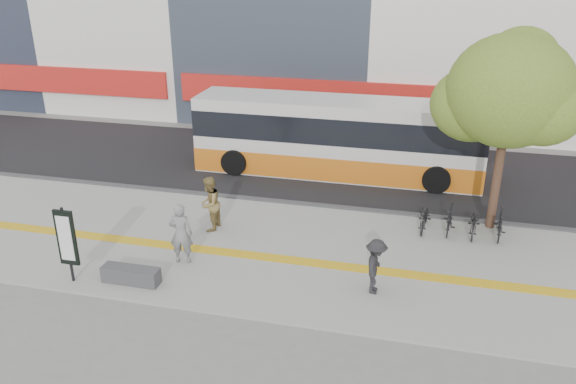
% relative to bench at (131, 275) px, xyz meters
% --- Properties ---
extents(ground, '(120.00, 120.00, 0.00)m').
position_rel_bench_xyz_m(ground, '(2.60, 1.20, -0.30)').
color(ground, slate).
rests_on(ground, ground).
extents(sidewalk, '(40.00, 7.00, 0.08)m').
position_rel_bench_xyz_m(sidewalk, '(2.60, 2.70, -0.27)').
color(sidewalk, gray).
rests_on(sidewalk, ground).
extents(tactile_strip, '(40.00, 0.45, 0.01)m').
position_rel_bench_xyz_m(tactile_strip, '(2.60, 2.20, -0.22)').
color(tactile_strip, gold).
rests_on(tactile_strip, sidewalk).
extents(street, '(40.00, 8.00, 0.06)m').
position_rel_bench_xyz_m(street, '(2.60, 10.20, -0.28)').
color(street, black).
rests_on(street, ground).
extents(curb, '(40.00, 0.25, 0.14)m').
position_rel_bench_xyz_m(curb, '(2.60, 6.20, -0.23)').
color(curb, '#3C3D3F').
rests_on(curb, ground).
extents(bench, '(1.60, 0.45, 0.45)m').
position_rel_bench_xyz_m(bench, '(0.00, 0.00, 0.00)').
color(bench, '#3C3D3F').
rests_on(bench, sidewalk).
extents(signboard, '(0.55, 0.10, 2.20)m').
position_rel_bench_xyz_m(signboard, '(-1.60, -0.31, 1.06)').
color(signboard, black).
rests_on(signboard, sidewalk).
extents(street_tree, '(4.40, 3.80, 6.31)m').
position_rel_bench_xyz_m(street_tree, '(9.78, 6.02, 4.21)').
color(street_tree, '#3D251B').
rests_on(street_tree, sidewalk).
extents(bus, '(11.39, 2.70, 3.03)m').
position_rel_bench_xyz_m(bus, '(4.07, 9.70, 1.18)').
color(bus, beige).
rests_on(bus, street).
extents(bicycle_row, '(2.95, 1.60, 0.90)m').
position_rel_bench_xyz_m(bicycle_row, '(8.82, 5.20, 0.20)').
color(bicycle_row, black).
rests_on(bicycle_row, sidewalk).
extents(seated_woman, '(0.74, 0.56, 1.84)m').
position_rel_bench_xyz_m(seated_woman, '(0.92, 1.38, 0.69)').
color(seated_woman, black).
rests_on(seated_woman, sidewalk).
extents(pedestrian_tan, '(0.73, 0.91, 1.80)m').
position_rel_bench_xyz_m(pedestrian_tan, '(0.95, 3.56, 0.68)').
color(pedestrian_tan, olive).
rests_on(pedestrian_tan, sidewalk).
extents(pedestrian_dark, '(0.59, 1.00, 1.53)m').
position_rel_bench_xyz_m(pedestrian_dark, '(6.49, 1.10, 0.54)').
color(pedestrian_dark, black).
rests_on(pedestrian_dark, sidewalk).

